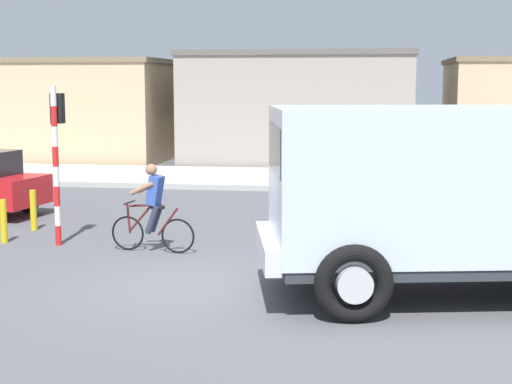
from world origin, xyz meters
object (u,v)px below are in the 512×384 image
truck_foreground (443,189)px  pedestrian_near_kerb (401,175)px  bollard_far (33,210)px  bollard_near (4,221)px  traffic_light_pole (57,143)px  cyclist (153,208)px

truck_foreground → pedestrian_near_kerb: size_ratio=3.58×
truck_foreground → bollard_far: truck_foreground is taller
bollard_near → truck_foreground: bearing=-17.4°
bollard_near → bollard_far: size_ratio=1.00×
pedestrian_near_kerb → bollard_near: (-8.18, -5.97, -0.40)m
bollard_far → truck_foreground: bearing=-25.5°
traffic_light_pole → pedestrian_near_kerb: bearing=40.3°
truck_foreground → cyclist: bearing=156.2°
pedestrian_near_kerb → bollard_far: 9.38m
traffic_light_pole → bollard_near: traffic_light_pole is taller
truck_foreground → cyclist: truck_foreground is taller
traffic_light_pole → bollard_near: 2.01m
pedestrian_near_kerb → bollard_near: bearing=-143.9°
truck_foreground → pedestrian_near_kerb: 8.68m
pedestrian_near_kerb → bollard_far: size_ratio=1.80×
cyclist → pedestrian_near_kerb: (4.92, 6.31, -0.02)m
truck_foreground → traffic_light_pole: (-7.33, 2.70, 0.40)m
pedestrian_near_kerb → bollard_near: 10.14m
cyclist → bollard_far: (-3.26, 1.74, -0.41)m
cyclist → bollard_far: size_ratio=1.91×
truck_foreground → traffic_light_pole: 7.82m
cyclist → traffic_light_pole: bearing=169.6°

